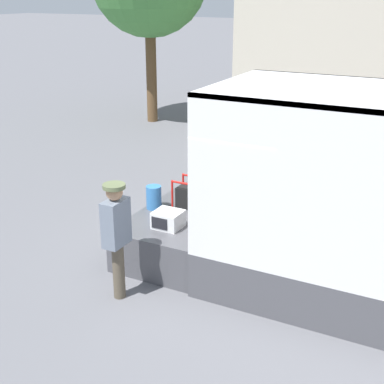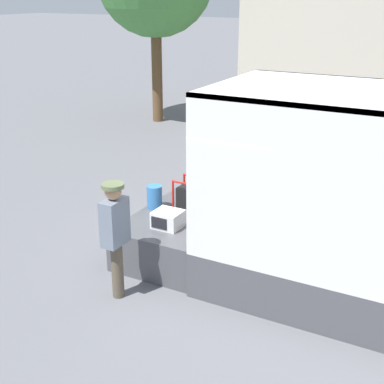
{
  "view_description": "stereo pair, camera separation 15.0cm",
  "coord_description": "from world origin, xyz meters",
  "px_view_note": "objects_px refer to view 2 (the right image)",
  "views": [
    {
      "loc": [
        3.29,
        -7.45,
        4.36
      ],
      "look_at": [
        -0.47,
        -0.2,
        1.27
      ],
      "focal_mm": 50.0,
      "sensor_mm": 36.0,
      "label": 1
    },
    {
      "loc": [
        3.42,
        -7.38,
        4.36
      ],
      "look_at": [
        -0.47,
        -0.2,
        1.27
      ],
      "focal_mm": 50.0,
      "sensor_mm": 36.0,
      "label": 2
    }
  ],
  "objects_px": {
    "microwave": "(168,219)",
    "orange_bucket": "(155,197)",
    "portable_generator": "(193,197)",
    "worker_person": "(115,228)"
  },
  "relations": [
    {
      "from": "microwave",
      "to": "orange_bucket",
      "type": "distance_m",
      "value": 0.87
    },
    {
      "from": "orange_bucket",
      "to": "portable_generator",
      "type": "bearing_deg",
      "value": 31.79
    },
    {
      "from": "microwave",
      "to": "orange_bucket",
      "type": "height_order",
      "value": "orange_bucket"
    },
    {
      "from": "portable_generator",
      "to": "worker_person",
      "type": "xyz_separation_m",
      "value": [
        -0.14,
        -2.13,
        0.21
      ]
    },
    {
      "from": "portable_generator",
      "to": "microwave",
      "type": "bearing_deg",
      "value": -87.27
    },
    {
      "from": "portable_generator",
      "to": "worker_person",
      "type": "relative_size",
      "value": 0.33
    },
    {
      "from": "orange_bucket",
      "to": "worker_person",
      "type": "bearing_deg",
      "value": -75.9
    },
    {
      "from": "microwave",
      "to": "portable_generator",
      "type": "xyz_separation_m",
      "value": [
        -0.05,
        0.95,
        0.06
      ]
    },
    {
      "from": "microwave",
      "to": "worker_person",
      "type": "height_order",
      "value": "worker_person"
    },
    {
      "from": "microwave",
      "to": "portable_generator",
      "type": "bearing_deg",
      "value": 92.73
    }
  ]
}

